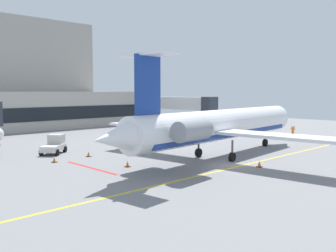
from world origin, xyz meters
The scene contains 10 objects.
ground centered at (0.00, 0.00, -0.05)m, with size 120.00×120.00×0.11m.
jet_bridge_east centered at (24.04, 29.98, 4.47)m, with size 2.40×18.58×5.84m.
regional_jet centered at (2.23, 3.05, 3.40)m, with size 32.92×26.95×9.81m.
baggage_tug centered at (9.41, 17.82, 0.99)m, with size 2.88×3.30×2.23m.
pushback_tractor centered at (-8.50, 17.49, 0.93)m, with size 3.69×3.54×2.04m.
marshaller centered at (22.27, 5.40, 0.97)m, with size 0.34×0.83×1.92m.
safety_cone_alpha centered at (-7.25, 6.01, 0.25)m, with size 0.47×0.47×0.55m.
safety_cone_bravo centered at (1.35, -2.32, 0.25)m, with size 0.47×0.47×0.55m.
safety_cone_charlie centered at (-6.92, 13.09, 0.25)m, with size 0.47×0.47×0.55m.
safety_cone_delta centered at (-11.01, 12.65, 0.25)m, with size 0.47×0.47×0.55m.
Camera 1 is at (-27.77, -20.58, 6.87)m, focal length 39.93 mm.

